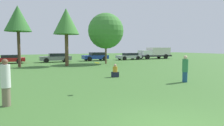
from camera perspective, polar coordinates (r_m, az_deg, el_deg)
person_thrower at (r=8.33m, az=-28.53°, el=-4.99°), size 0.35×0.35×1.78m
person_catcher at (r=13.19m, az=20.50°, el=-1.59°), size 0.36×0.36×1.69m
frisbee at (r=9.57m, az=-4.40°, el=0.07°), size 0.23×0.23×0.06m
bystander_sitting at (r=14.51m, az=0.90°, el=-2.59°), size 0.46×0.39×0.97m
tree_1 at (r=24.09m, az=-25.72°, el=11.48°), size 2.81×2.81×6.74m
tree_2 at (r=23.98m, az=-13.19°, el=11.55°), size 3.01×3.01×6.74m
tree_3 at (r=26.39m, az=-1.82°, el=9.30°), size 4.72×4.72×6.72m
parked_car_red at (r=30.02m, az=-27.76°, el=1.09°), size 4.21×2.08×1.18m
parked_car_grey at (r=30.27m, az=-15.96°, el=1.56°), size 4.53×2.00×1.31m
parked_car_blue at (r=32.22m, az=-4.76°, el=1.98°), size 4.20×2.13×1.38m
parked_car_silver at (r=34.65m, az=5.00°, el=2.02°), size 4.38×2.14×1.20m
delivery_truck_white at (r=38.42m, az=12.46°, el=2.99°), size 6.84×2.51×2.15m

